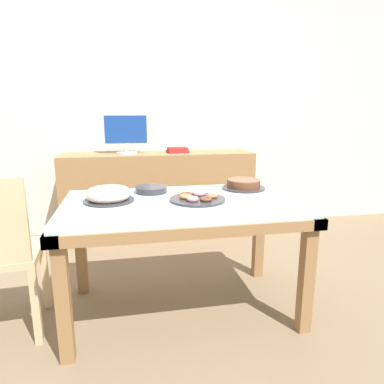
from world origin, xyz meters
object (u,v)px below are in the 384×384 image
(book_stack, at_px, (178,150))
(plate_stack, at_px, (151,190))
(cake_golden_bundt, at_px, (109,195))
(pastry_platter, at_px, (197,198))
(tealight_centre, at_px, (78,195))
(computer_monitor, at_px, (126,134))
(tealight_near_cakes, at_px, (283,196))
(tealight_right_edge, at_px, (200,190))
(cake_chocolate_round, at_px, (244,185))

(book_stack, bearing_deg, plate_stack, -106.93)
(cake_golden_bundt, bearing_deg, book_stack, 65.36)
(pastry_platter, distance_m, tealight_centre, 0.76)
(computer_monitor, xyz_separation_m, tealight_near_cakes, (0.94, -1.47, -0.31))
(book_stack, xyz_separation_m, pastry_platter, (-0.10, -1.44, -0.14))
(computer_monitor, xyz_separation_m, tealight_centre, (-0.32, -1.19, -0.31))
(plate_stack, relative_size, tealight_near_cakes, 5.25)
(plate_stack, height_order, tealight_right_edge, plate_stack)
(plate_stack, relative_size, tealight_centre, 5.25)
(computer_monitor, distance_m, pastry_platter, 1.53)
(book_stack, bearing_deg, computer_monitor, -179.84)
(cake_golden_bundt, relative_size, tealight_centre, 7.51)
(cake_golden_bundt, distance_m, tealight_right_edge, 0.62)
(cake_golden_bundt, xyz_separation_m, tealight_near_cakes, (1.07, -0.11, -0.03))
(pastry_platter, height_order, plate_stack, same)
(computer_monitor, relative_size, book_stack, 1.93)
(pastry_platter, distance_m, plate_stack, 0.37)
(plate_stack, bearing_deg, computer_monitor, 97.03)
(computer_monitor, xyz_separation_m, book_stack, (0.50, 0.00, -0.16))
(cake_golden_bundt, height_order, plate_stack, cake_golden_bundt)
(cake_golden_bundt, bearing_deg, cake_chocolate_round, 11.25)
(book_stack, relative_size, tealight_right_edge, 5.49)
(book_stack, height_order, tealight_centre, book_stack)
(book_stack, xyz_separation_m, tealight_near_cakes, (0.44, -1.47, -0.14))
(tealight_near_cakes, bearing_deg, tealight_right_edge, 149.92)
(computer_monitor, relative_size, cake_chocolate_round, 1.42)
(cake_golden_bundt, bearing_deg, tealight_right_edge, 15.65)
(computer_monitor, bearing_deg, cake_golden_bundt, -95.17)
(computer_monitor, bearing_deg, tealight_near_cakes, -57.33)
(cake_chocolate_round, relative_size, cake_golden_bundt, 1.00)
(book_stack, relative_size, tealight_near_cakes, 5.49)
(computer_monitor, distance_m, cake_chocolate_round, 1.45)
(cake_chocolate_round, bearing_deg, tealight_near_cakes, -61.50)
(cake_golden_bundt, distance_m, pastry_platter, 0.53)
(computer_monitor, bearing_deg, tealight_right_edge, -68.55)
(computer_monitor, relative_size, cake_golden_bundt, 1.41)
(cake_golden_bundt, xyz_separation_m, tealight_right_edge, (0.59, 0.17, -0.03))
(computer_monitor, height_order, tealight_right_edge, computer_monitor)
(book_stack, height_order, pastry_platter, book_stack)
(book_stack, distance_m, plate_stack, 1.24)
(tealight_centre, distance_m, tealight_right_edge, 0.79)
(computer_monitor, relative_size, plate_stack, 2.02)
(plate_stack, xyz_separation_m, tealight_centre, (-0.46, -0.01, -0.01))
(book_stack, height_order, cake_chocolate_round, book_stack)
(computer_monitor, xyz_separation_m, plate_stack, (0.14, -1.17, -0.30))
(computer_monitor, height_order, plate_stack, computer_monitor)
(cake_golden_bundt, bearing_deg, tealight_centre, 138.09)
(book_stack, distance_m, cake_chocolate_round, 1.22)
(cake_chocolate_round, bearing_deg, plate_stack, 179.23)
(tealight_near_cakes, bearing_deg, computer_monitor, 122.67)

